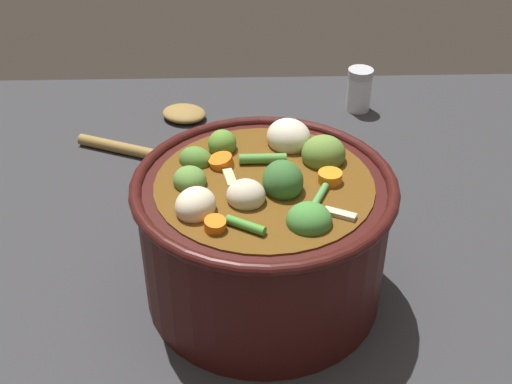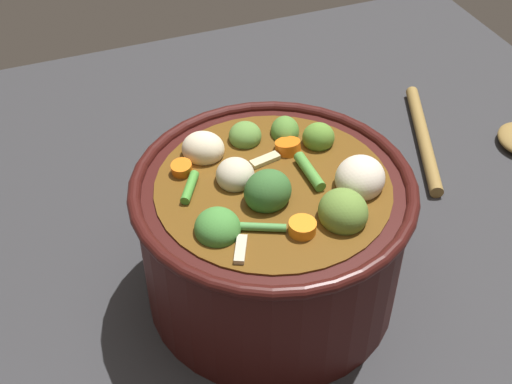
% 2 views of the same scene
% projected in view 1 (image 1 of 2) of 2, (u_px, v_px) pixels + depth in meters
% --- Properties ---
extents(ground_plane, '(1.10, 1.10, 0.00)m').
position_uv_depth(ground_plane, '(263.00, 290.00, 0.73)').
color(ground_plane, '#2D2D30').
extents(cooking_pot, '(0.27, 0.27, 0.18)m').
position_uv_depth(cooking_pot, '(264.00, 234.00, 0.69)').
color(cooking_pot, '#38110F').
rests_on(cooking_pot, ground_plane).
extents(wooden_spoon, '(0.21, 0.21, 0.02)m').
position_uv_depth(wooden_spoon, '(168.00, 130.00, 1.01)').
color(wooden_spoon, olive).
rests_on(wooden_spoon, ground_plane).
extents(salt_shaker, '(0.04, 0.04, 0.07)m').
position_uv_depth(salt_shaker, '(359.00, 89.00, 1.06)').
color(salt_shaker, silver).
rests_on(salt_shaker, ground_plane).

